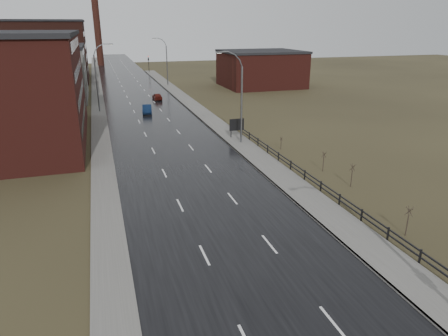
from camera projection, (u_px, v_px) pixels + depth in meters
road at (148, 111)px, 69.77m from camera, size 14.00×300.00×0.06m
sidewalk_right at (242, 145)px, 49.71m from camera, size 3.20×180.00×0.18m
curb_right at (231, 146)px, 49.28m from camera, size 0.16×180.00×0.18m
sidewalk_left at (99, 114)px, 67.46m from camera, size 2.40×260.00×0.12m
warehouse_mid at (43, 73)px, 79.13m from camera, size 16.32×20.40×10.50m
warehouse_far at (34, 51)px, 103.83m from camera, size 26.52×24.48×15.50m
building_right at (261, 69)px, 96.61m from camera, size 18.36×16.32×8.50m
smokestack at (97, 21)px, 143.72m from camera, size 2.70×2.70×30.70m
streetlight_right_mid at (239, 98)px, 48.63m from camera, size 3.36×0.28×11.35m
streetlight_left at (98, 77)px, 67.45m from camera, size 3.36×0.28×11.35m
streetlight_right_far at (166, 61)px, 97.15m from camera, size 3.36×0.28×11.35m
guardrail at (325, 188)px, 34.98m from camera, size 0.10×53.05×1.10m
shrub_c at (408, 220)px, 28.12m from camera, size 0.54×0.57×2.26m
shrub_d at (352, 175)px, 36.78m from camera, size 0.53×0.56×2.22m
shrub_e at (324, 161)px, 40.68m from camera, size 0.50×0.53×2.11m
shrub_f at (281, 143)px, 48.04m from camera, size 0.38×0.40×1.57m
billboard at (237, 125)px, 52.52m from camera, size 1.99×0.17×2.63m
traffic_light_left at (95, 59)px, 119.89m from camera, size 0.58×2.73×5.30m
traffic_light_right at (148, 58)px, 124.38m from camera, size 0.58×2.73×5.30m
car_near at (147, 109)px, 67.70m from camera, size 2.03×4.48×1.43m
car_far at (157, 97)px, 79.88m from camera, size 1.68×4.02×1.36m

